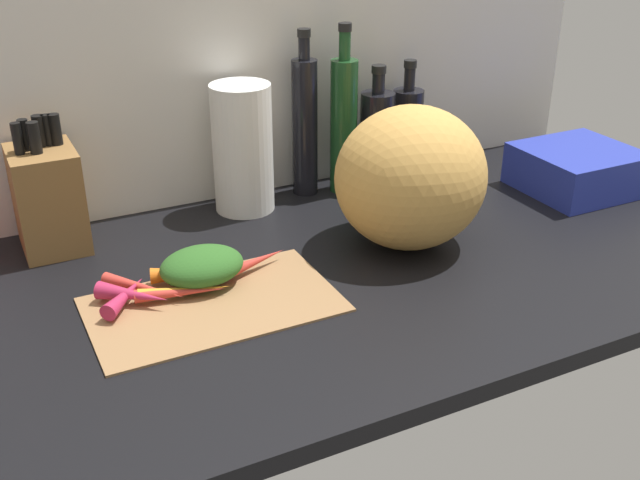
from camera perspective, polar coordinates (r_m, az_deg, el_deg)
name	(u,v)px	position (r cm, az deg, el deg)	size (l,w,h in cm)	color
ground_plane	(313,276)	(132.19, -0.55, -2.72)	(170.00, 80.00, 3.00)	black
wall_back	(226,51)	(154.74, -7.07, 13.90)	(170.00, 3.00, 60.00)	silver
cutting_board	(213,304)	(121.61, -8.03, -4.75)	(38.94, 23.23, 0.80)	#997047
carrot_0	(133,295)	(122.56, -13.88, -4.03)	(2.95, 2.95, 12.02)	#B2264C
carrot_1	(144,288)	(125.08, -13.09, -3.51)	(2.13, 2.13, 15.34)	red
carrot_2	(126,295)	(123.05, -14.39, -4.03)	(2.73, 2.73, 11.33)	#B2264C
carrot_3	(180,293)	(122.42, -10.47, -3.91)	(2.21, 2.21, 14.13)	red
carrot_4	(252,263)	(129.42, -5.13, -1.72)	(2.50, 2.50, 14.21)	red
carrot_5	(189,273)	(127.33, -9.80, -2.46)	(2.73, 2.73, 12.56)	orange
carrot_6	(185,291)	(122.72, -10.13, -3.79)	(2.24, 2.24, 14.53)	orange
carrot_greens_pile	(202,266)	(125.80, -8.87, -1.94)	(13.94, 10.72, 5.90)	#2D6023
winter_squash	(411,178)	(136.04, 6.83, 4.67)	(27.54, 26.00, 25.85)	gold
knife_block	(48,197)	(143.46, -19.78, 3.06)	(11.20, 13.71, 24.14)	brown
paper_towel_roll	(243,149)	(150.93, -5.83, 6.85)	(11.89, 11.89, 25.59)	white
bottle_0	(305,125)	(157.78, -1.15, 8.64)	(5.31, 5.31, 34.32)	black
bottle_1	(344,123)	(159.12, 1.79, 8.75)	(5.66, 5.66, 35.19)	#19421E
bottle_2	(377,138)	(163.22, 4.28, 7.66)	(7.29, 7.29, 26.26)	black
bottle_3	(407,131)	(169.51, 6.54, 8.11)	(6.70, 6.70, 26.00)	black
dish_rack	(577,169)	(171.77, 18.76, 5.05)	(22.77, 21.65, 9.01)	#2838AD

